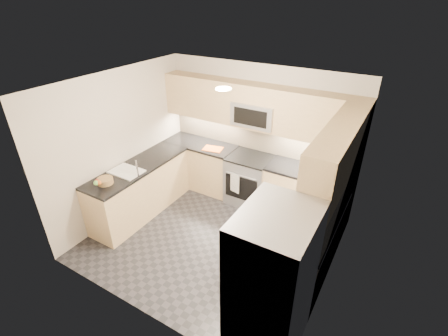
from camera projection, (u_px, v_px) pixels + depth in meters
floor at (213, 239)px, 5.28m from camera, size 3.60×3.20×0.00m
ceiling at (210, 86)px, 4.06m from camera, size 3.60×3.20×0.02m
wall_back at (259, 134)px, 5.87m from camera, size 3.60×0.02×2.50m
wall_front at (132, 236)px, 3.46m from camera, size 3.60×0.02×2.50m
wall_left at (122, 145)px, 5.47m from camera, size 0.02×3.20×2.50m
wall_right at (339, 210)px, 3.87m from camera, size 0.02×3.20×2.50m
base_cab_back_left at (201, 165)px, 6.52m from camera, size 1.42×0.60×0.90m
base_cab_back_right at (307, 196)px, 5.55m from camera, size 1.42×0.60×0.90m
base_cab_right at (310, 244)px, 4.51m from camera, size 0.60×1.70×0.90m
base_cab_peninsula at (141, 190)px, 5.72m from camera, size 0.60×2.00×0.90m
countertop_back_left at (200, 144)px, 6.29m from camera, size 1.42×0.63×0.04m
countertop_back_right at (310, 172)px, 5.33m from camera, size 1.42×0.63×0.04m
countertop_right at (314, 217)px, 4.28m from camera, size 0.63×1.70×0.04m
countertop_peninsula at (137, 167)px, 5.49m from camera, size 0.63×2.00×0.04m
upper_cab_back at (256, 106)px, 5.46m from camera, size 3.60×0.35×0.75m
upper_cab_right at (338, 155)px, 3.88m from camera, size 0.35×1.95×0.75m
backsplash_back at (259, 137)px, 5.90m from camera, size 3.60×0.01×0.51m
backsplash_right at (346, 196)px, 4.24m from camera, size 0.01×2.30×0.51m
gas_range at (249, 180)px, 6.02m from camera, size 0.76×0.65×0.91m
range_cooktop at (250, 158)px, 5.79m from camera, size 0.76×0.65×0.03m
oven_door_glass at (241, 188)px, 5.77m from camera, size 0.62×0.02×0.45m
oven_handle at (241, 176)px, 5.62m from camera, size 0.60×0.02×0.02m
microwave at (255, 114)px, 5.51m from camera, size 0.76×0.40×0.40m
microwave_door at (250, 118)px, 5.35m from camera, size 0.60×0.01×0.28m
refrigerator at (272, 285)px, 3.33m from camera, size 0.70×0.90×1.80m
fridge_handle_left at (232, 279)px, 3.33m from camera, size 0.02×0.02×1.20m
fridge_handle_right at (247, 257)px, 3.60m from camera, size 0.02×0.02×1.20m
sink_basin at (127, 175)px, 5.33m from camera, size 0.52×0.38×0.16m
faucet at (137, 168)px, 5.11m from camera, size 0.03×0.03×0.28m
utensil_bowl at (320, 171)px, 5.16m from camera, size 0.39×0.39×0.18m
cutting_board at (213, 149)px, 6.05m from camera, size 0.40×0.32×0.01m
fruit_basket at (105, 181)px, 4.97m from camera, size 0.29×0.29×0.09m
fruit_apple at (97, 181)px, 4.82m from camera, size 0.06×0.06×0.06m
fruit_pear at (96, 183)px, 4.78m from camera, size 0.08×0.08×0.08m
dish_towel_check at (235, 183)px, 5.74m from camera, size 0.19×0.06×0.37m
fruit_orange at (99, 183)px, 4.79m from camera, size 0.07×0.07×0.07m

